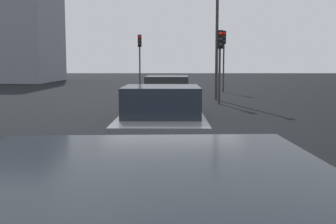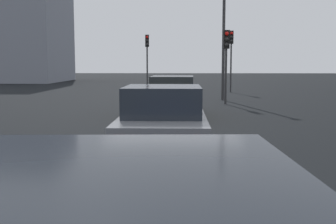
# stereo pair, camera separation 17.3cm
# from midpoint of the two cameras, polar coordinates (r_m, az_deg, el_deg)

# --- Properties ---
(ground_plane) EXTENTS (160.00, 160.00, 0.20)m
(ground_plane) POSITION_cam_midpoint_polar(r_m,az_deg,el_deg) (8.34, 1.25, -8.13)
(ground_plane) COLOR black
(car_yellow_lead) EXTENTS (4.64, 2.12, 1.55)m
(car_yellow_lead) POSITION_cam_midpoint_polar(r_m,az_deg,el_deg) (16.13, 0.92, 2.07)
(car_yellow_lead) COLOR gold
(car_yellow_lead) RESTS_ON ground_plane
(car_grey_second) EXTENTS (4.09, 2.05, 1.54)m
(car_grey_second) POSITION_cam_midpoint_polar(r_m,az_deg,el_deg) (9.11, -0.10, -1.47)
(car_grey_second) COLOR slate
(car_grey_second) RESTS_ON ground_plane
(traffic_light_near_left) EXTENTS (0.32, 0.30, 4.15)m
(traffic_light_near_left) POSITION_cam_midpoint_polar(r_m,az_deg,el_deg) (31.87, -2.69, 8.32)
(traffic_light_near_left) COLOR #2D2D30
(traffic_light_near_left) RESTS_ON ground_plane
(traffic_light_near_right) EXTENTS (0.32, 0.29, 3.64)m
(traffic_light_near_right) POSITION_cam_midpoint_polar(r_m,az_deg,el_deg) (21.06, 8.15, 8.19)
(traffic_light_near_right) COLOR #2D2D30
(traffic_light_near_right) RESTS_ON ground_plane
(traffic_light_far_left) EXTENTS (0.32, 0.30, 4.27)m
(traffic_light_far_left) POSITION_cam_midpoint_polar(r_m,az_deg,el_deg) (29.86, 8.73, 8.53)
(traffic_light_far_left) COLOR #2D2D30
(traffic_light_far_left) RESTS_ON ground_plane
(street_lamp_kerbside) EXTENTS (0.56, 0.36, 7.22)m
(street_lamp_kerbside) POSITION_cam_midpoint_polar(r_m,az_deg,el_deg) (23.52, 7.79, 12.00)
(street_lamp_kerbside) COLOR #2D2D30
(street_lamp_kerbside) RESTS_ON ground_plane
(building_facade_left) EXTENTS (11.23, 6.29, 12.77)m
(building_facade_left) POSITION_cam_midpoint_polar(r_m,az_deg,el_deg) (50.12, -17.63, 11.29)
(building_facade_left) COLOR gray
(building_facade_left) RESTS_ON ground_plane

